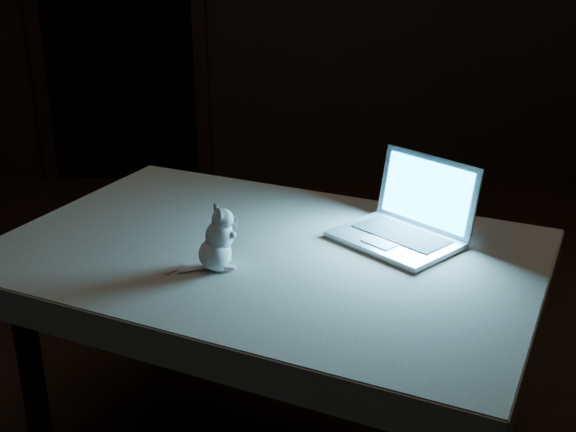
# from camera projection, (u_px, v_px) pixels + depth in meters

# --- Properties ---
(floor) EXTENTS (5.00, 5.00, 0.00)m
(floor) POSITION_uv_depth(u_px,v_px,m) (303.00, 430.00, 2.30)
(floor) COLOR black
(floor) RESTS_ON ground
(doorway) EXTENTS (1.06, 0.36, 2.13)m
(doorway) POSITION_uv_depth(u_px,v_px,m) (116.00, 6.00, 4.24)
(doorway) COLOR black
(doorway) RESTS_ON back_wall
(table) EXTENTS (1.53, 1.30, 0.70)m
(table) POSITION_uv_depth(u_px,v_px,m) (267.00, 363.00, 2.03)
(table) COLOR black
(table) RESTS_ON floor
(tablecloth) EXTENTS (1.67, 1.56, 0.09)m
(tablecloth) POSITION_uv_depth(u_px,v_px,m) (280.00, 273.00, 1.86)
(tablecloth) COLOR #C0B39E
(tablecloth) RESTS_ON table
(laptop) EXTENTS (0.42, 0.42, 0.21)m
(laptop) POSITION_uv_depth(u_px,v_px,m) (397.00, 205.00, 1.89)
(laptop) COLOR silver
(laptop) RESTS_ON tablecloth
(plush_mouse) EXTENTS (0.17, 0.17, 0.16)m
(plush_mouse) POSITION_uv_depth(u_px,v_px,m) (214.00, 238.00, 1.75)
(plush_mouse) COLOR silver
(plush_mouse) RESTS_ON tablecloth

